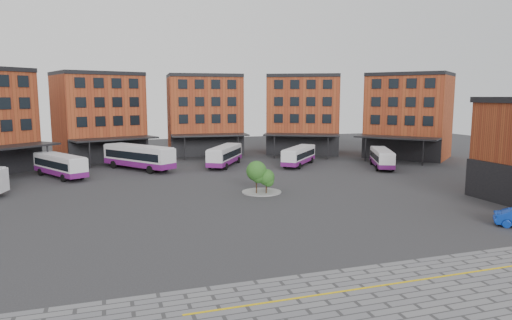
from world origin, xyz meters
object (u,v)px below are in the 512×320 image
object	(u,v)px
tree_island	(262,176)
bus_b	(60,165)
bus_f	(382,158)
bus_d	(225,155)
bus_c	(139,157)
bus_e	(299,156)

from	to	relation	value
tree_island	bus_b	world-z (taller)	tree_island
tree_island	bus_f	size ratio (longest dim) A/B	0.44
bus_d	tree_island	bearing A→B (deg)	-61.84
bus_d	bus_f	size ratio (longest dim) A/B	1.07
bus_c	bus_f	size ratio (longest dim) A/B	1.20
tree_island	bus_b	bearing A→B (deg)	141.33
tree_island	bus_c	bearing A→B (deg)	119.35
bus_b	bus_f	xyz separation A→B (m)	(45.05, -6.17, -0.14)
bus_d	bus_c	bearing A→B (deg)	-151.03
tree_island	bus_d	bearing A→B (deg)	87.15
bus_c	bus_f	distance (m)	35.99
bus_c	bus_e	bearing A→B (deg)	-44.04
tree_island	bus_f	distance (m)	25.68
tree_island	bus_c	size ratio (longest dim) A/B	0.37
tree_island	bus_e	size ratio (longest dim) A/B	0.48
bus_b	bus_e	size ratio (longest dim) A/B	1.15
bus_f	bus_c	bearing A→B (deg)	-170.28
tree_island	bus_e	bearing A→B (deg)	55.40
bus_e	bus_f	world-z (taller)	bus_e
tree_island	bus_b	distance (m)	28.31
bus_f	bus_e	bearing A→B (deg)	176.57
bus_c	bus_e	world-z (taller)	bus_c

